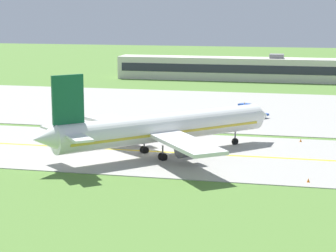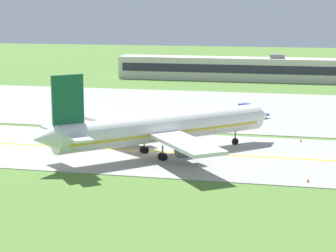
% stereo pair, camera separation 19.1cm
% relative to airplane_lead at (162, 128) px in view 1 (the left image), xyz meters
% --- Properties ---
extents(ground_plane, '(500.00, 500.00, 0.00)m').
position_rel_airplane_lead_xyz_m(ground_plane, '(-2.21, 2.01, -4.13)').
color(ground_plane, '#517A33').
extents(taxiway_strip, '(240.00, 28.00, 0.10)m').
position_rel_airplane_lead_xyz_m(taxiway_strip, '(-2.21, 2.01, -4.08)').
color(taxiway_strip, '#9E9B93').
rests_on(taxiway_strip, ground).
extents(apron_pad, '(140.00, 52.00, 0.10)m').
position_rel_airplane_lead_xyz_m(apron_pad, '(7.79, 44.01, -4.08)').
color(apron_pad, '#9E9B93').
rests_on(apron_pad, ground).
extents(taxiway_centreline, '(220.00, 0.60, 0.01)m').
position_rel_airplane_lead_xyz_m(taxiway_centreline, '(-2.21, 2.01, -4.03)').
color(taxiway_centreline, yellow).
rests_on(taxiway_centreline, taxiway_strip).
extents(airplane_lead, '(31.20, 31.26, 12.70)m').
position_rel_airplane_lead_xyz_m(airplane_lead, '(0.00, 0.00, 0.00)').
color(airplane_lead, white).
rests_on(airplane_lead, ground).
extents(service_truck_fuel, '(6.38, 5.43, 2.59)m').
position_rel_airplane_lead_xyz_m(service_truck_fuel, '(9.13, 36.10, -2.95)').
color(service_truck_fuel, '#264CA5').
rests_on(service_truck_fuel, ground).
extents(terminal_building, '(66.89, 8.27, 7.85)m').
position_rel_airplane_lead_xyz_m(terminal_building, '(-2.31, 97.11, -0.78)').
color(terminal_building, beige).
rests_on(terminal_building, ground).
extents(traffic_cone_near_edge, '(0.44, 0.44, 0.60)m').
position_rel_airplane_lead_xyz_m(traffic_cone_near_edge, '(20.92, -9.89, -3.83)').
color(traffic_cone_near_edge, orange).
rests_on(traffic_cone_near_edge, ground).
extents(traffic_cone_mid_edge, '(0.44, 0.44, 0.60)m').
position_rel_airplane_lead_xyz_m(traffic_cone_mid_edge, '(19.56, 13.82, -3.83)').
color(traffic_cone_mid_edge, orange).
rests_on(traffic_cone_mid_edge, ground).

